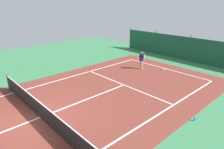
{
  "coord_description": "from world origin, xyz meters",
  "views": [
    {
      "loc": [
        9.29,
        -3.43,
        5.82
      ],
      "look_at": [
        -0.46,
        5.63,
        0.9
      ],
      "focal_mm": 31.95,
      "sensor_mm": 36.0,
      "label": 1
    }
  ],
  "objects": [
    {
      "name": "tennis_ball_near_player",
      "position": [
        -3.55,
        11.4,
        0.03
      ],
      "size": [
        0.07,
        0.07,
        0.07
      ],
      "primitive_type": "sphere",
      "color": "#CCDB33",
      "rests_on": "ground"
    },
    {
      "name": "back_fence",
      "position": [
        -0.0,
        16.42,
        0.67
      ],
      "size": [
        16.3,
        0.98,
        2.7
      ],
      "color": "#195138",
      "rests_on": "ground"
    },
    {
      "name": "court_surface",
      "position": [
        0.0,
        0.0,
        0.0
      ],
      "size": [
        11.02,
        26.6,
        0.01
      ],
      "color": "brown",
      "rests_on": "ground"
    },
    {
      "name": "parked_car",
      "position": [
        -0.88,
        18.97,
        0.84
      ],
      "size": [
        2.09,
        4.24,
        1.68
      ],
      "rotation": [
        0.0,
        0.0,
        3.16
      ],
      "color": "navy",
      "rests_on": "ground"
    },
    {
      "name": "ground_plane",
      "position": [
        0.0,
        0.0,
        0.0
      ],
      "size": [
        36.0,
        36.0,
        0.0
      ],
      "primitive_type": "plane",
      "color": "#387A4C"
    },
    {
      "name": "water_bottle",
      "position": [
        5.73,
        5.71,
        0.12
      ],
      "size": [
        0.08,
        0.08,
        0.24
      ],
      "primitive_type": "cylinder",
      "color": "#338CD8",
      "rests_on": "ground"
    },
    {
      "name": "tennis_ball_midcourt",
      "position": [
        2.07,
        9.63,
        0.03
      ],
      "size": [
        0.07,
        0.07,
        0.07
      ],
      "primitive_type": "sphere",
      "color": "#CCDB33",
      "rests_on": "ground"
    },
    {
      "name": "tennis_net",
      "position": [
        0.0,
        0.0,
        0.51
      ],
      "size": [
        10.12,
        0.1,
        1.1
      ],
      "color": "black",
      "rests_on": "ground"
    },
    {
      "name": "tennis_player",
      "position": [
        -1.52,
        10.22,
        0.96
      ],
      "size": [
        0.61,
        0.81,
        1.64
      ],
      "rotation": [
        0.0,
        0.0,
        3.36
      ],
      "color": "#D8AD8C",
      "rests_on": "ground"
    }
  ]
}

